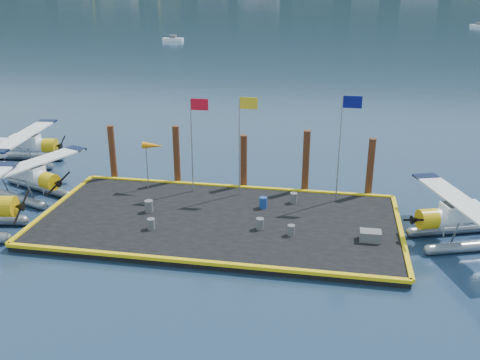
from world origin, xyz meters
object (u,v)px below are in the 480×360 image
object	(u,v)px
piling_2	(244,164)
flagpole_blue	(344,133)
drum_2	(260,224)
seaplane_c	(22,147)
piling_1	(177,157)
drum_5	(263,203)
seaplane_b	(27,177)
drum_1	(291,230)
drum_0	(149,206)
flagpole_yellow	(243,131)
windsock	(153,147)
drum_4	(294,198)
flagpole_red	(195,131)
piling_0	(113,154)
piling_4	(370,169)
piling_3	(306,163)
drum_3	(151,224)
seaplane_d	(466,219)
crate	(370,236)

from	to	relation	value
piling_2	flagpole_blue	bearing A→B (deg)	-14.48
drum_2	piling_2	world-z (taller)	piling_2
seaplane_c	piling_1	size ratio (longest dim) A/B	2.11
drum_2	drum_5	size ratio (longest dim) A/B	0.94
seaplane_b	seaplane_c	xyz separation A→B (m)	(-3.84, 5.76, 0.04)
drum_1	drum_0	bearing A→B (deg)	169.43
flagpole_yellow	piling_2	size ratio (longest dim) A/B	1.63
piling_1	piling_2	world-z (taller)	piling_1
drum_1	windsock	bearing A→B (deg)	150.90
drum_0	piling_1	xyz separation A→B (m)	(0.21, 5.17, 1.35)
seaplane_c	drum_5	world-z (taller)	seaplane_c
drum_4	flagpole_red	world-z (taller)	flagpole_red
seaplane_b	flagpole_red	world-z (taller)	flagpole_red
drum_1	piling_0	size ratio (longest dim) A/B	0.14
piling_1	windsock	bearing A→B (deg)	-122.66
piling_0	seaplane_c	bearing A→B (deg)	164.13
windsock	drum_0	bearing A→B (deg)	-77.09
flagpole_blue	piling_4	size ratio (longest dim) A/B	1.62
drum_4	piling_4	distance (m)	5.26
piling_3	piling_2	bearing A→B (deg)	180.00
seaplane_c	drum_0	xyz separation A→B (m)	(12.53, -7.51, -0.62)
piling_0	piling_2	size ratio (longest dim) A/B	1.05
seaplane_b	piling_0	distance (m)	5.61
seaplane_b	piling_2	distance (m)	13.84
drum_3	piling_2	xyz separation A→B (m)	(3.83, 7.34, 1.20)
flagpole_blue	piling_1	size ratio (longest dim) A/B	1.55
drum_3	flagpole_red	distance (m)	6.91
flagpole_red	piling_1	distance (m)	3.28
flagpole_yellow	piling_4	distance (m)	8.35
seaplane_d	drum_4	world-z (taller)	seaplane_d
drum_4	flagpole_yellow	world-z (taller)	flagpole_yellow
flagpole_yellow	piling_1	xyz separation A→B (m)	(-4.70, 1.60, -2.41)
seaplane_b	flagpole_blue	size ratio (longest dim) A/B	1.30
drum_5	piling_1	bearing A→B (deg)	151.31
drum_1	drum_3	distance (m)	7.56
seaplane_d	drum_2	world-z (taller)	seaplane_d
crate	flagpole_yellow	world-z (taller)	flagpole_yellow
drum_2	drum_4	size ratio (longest dim) A/B	0.98
seaplane_d	piling_0	world-z (taller)	piling_0
drum_2	crate	size ratio (longest dim) A/B	0.57
windsock	drum_4	bearing A→B (deg)	-4.80
piling_2	piling_4	bearing A→B (deg)	0.00
piling_2	drum_3	bearing A→B (deg)	-117.54
drum_1	crate	distance (m)	4.10
crate	piling_0	xyz separation A→B (m)	(-16.81, 6.65, 1.33)
flagpole_red	piling_3	distance (m)	7.33
drum_0	drum_5	world-z (taller)	drum_0
flagpole_red	flagpole_yellow	size ratio (longest dim) A/B	0.97
drum_0	seaplane_c	bearing A→B (deg)	149.05
drum_1	piling_1	xyz separation A→B (m)	(-8.21, 6.74, 1.42)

